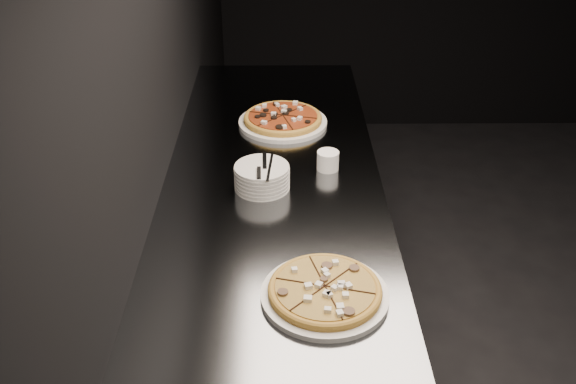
{
  "coord_description": "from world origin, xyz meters",
  "views": [
    {
      "loc": [
        -2.1,
        -1.79,
        2.02
      ],
      "look_at": [
        -2.08,
        -0.11,
        1.0
      ],
      "focal_mm": 40.0,
      "sensor_mm": 36.0,
      "label": 1
    }
  ],
  "objects_px": {
    "pizza_mushroom": "(325,291)",
    "plate_stack": "(262,177)",
    "ramekin": "(328,160)",
    "cutlery": "(264,168)",
    "counter": "(274,302)",
    "pizza_tomato": "(283,119)"
  },
  "relations": [
    {
      "from": "plate_stack",
      "to": "pizza_tomato",
      "type": "bearing_deg",
      "value": 81.85
    },
    {
      "from": "counter",
      "to": "pizza_tomato",
      "type": "distance_m",
      "value": 0.73
    },
    {
      "from": "counter",
      "to": "pizza_mushroom",
      "type": "relative_size",
      "value": 6.76
    },
    {
      "from": "plate_stack",
      "to": "cutlery",
      "type": "xyz_separation_m",
      "value": [
        0.01,
        -0.01,
        0.04
      ]
    },
    {
      "from": "pizza_mushroom",
      "to": "plate_stack",
      "type": "relative_size",
      "value": 1.99
    },
    {
      "from": "counter",
      "to": "cutlery",
      "type": "height_order",
      "value": "cutlery"
    },
    {
      "from": "plate_stack",
      "to": "ramekin",
      "type": "xyz_separation_m",
      "value": [
        0.23,
        0.13,
        -0.01
      ]
    },
    {
      "from": "ramekin",
      "to": "cutlery",
      "type": "bearing_deg",
      "value": -147.56
    },
    {
      "from": "counter",
      "to": "ramekin",
      "type": "bearing_deg",
      "value": 42.42
    },
    {
      "from": "counter",
      "to": "pizza_mushroom",
      "type": "xyz_separation_m",
      "value": [
        0.14,
        -0.51,
        0.48
      ]
    },
    {
      "from": "cutlery",
      "to": "counter",
      "type": "bearing_deg",
      "value": -54.01
    },
    {
      "from": "pizza_mushroom",
      "to": "ramekin",
      "type": "xyz_separation_m",
      "value": [
        0.05,
        0.69,
        0.01
      ]
    },
    {
      "from": "counter",
      "to": "pizza_mushroom",
      "type": "height_order",
      "value": "pizza_mushroom"
    },
    {
      "from": "pizza_mushroom",
      "to": "plate_stack",
      "type": "height_order",
      "value": "plate_stack"
    },
    {
      "from": "pizza_mushroom",
      "to": "pizza_tomato",
      "type": "xyz_separation_m",
      "value": [
        -0.11,
        1.05,
        0.0
      ]
    },
    {
      "from": "counter",
      "to": "plate_stack",
      "type": "relative_size",
      "value": 13.44
    },
    {
      "from": "counter",
      "to": "pizza_tomato",
      "type": "xyz_separation_m",
      "value": [
        0.04,
        0.54,
        0.48
      ]
    },
    {
      "from": "counter",
      "to": "pizza_tomato",
      "type": "relative_size",
      "value": 6.41
    },
    {
      "from": "ramekin",
      "to": "counter",
      "type": "bearing_deg",
      "value": -137.58
    },
    {
      "from": "pizza_mushroom",
      "to": "ramekin",
      "type": "distance_m",
      "value": 0.69
    },
    {
      "from": "pizza_tomato",
      "to": "ramekin",
      "type": "relative_size",
      "value": 4.95
    },
    {
      "from": "pizza_tomato",
      "to": "cutlery",
      "type": "distance_m",
      "value": 0.51
    }
  ]
}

